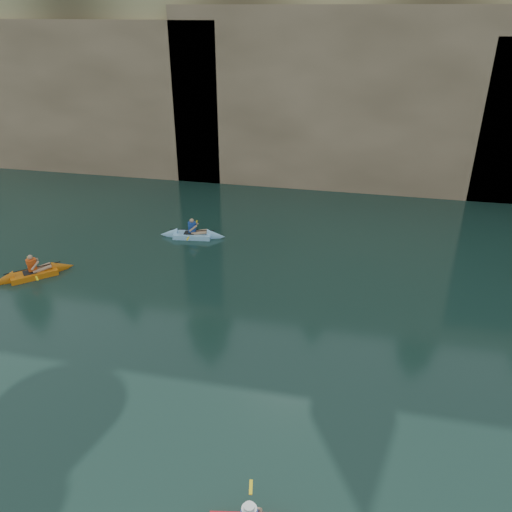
# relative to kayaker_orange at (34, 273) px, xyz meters

# --- Properties ---
(ground) EXTENTS (160.00, 160.00, 0.00)m
(ground) POSITION_rel_kayaker_orange_xyz_m (11.51, -6.89, -0.16)
(ground) COLOR black
(ground) RESTS_ON ground
(cliff) EXTENTS (70.00, 16.00, 12.00)m
(cliff) POSITION_rel_kayaker_orange_xyz_m (11.51, 23.11, 5.84)
(cliff) COLOR tan
(cliff) RESTS_ON ground
(cliff_slab_west) EXTENTS (26.00, 2.40, 10.56)m
(cliff_slab_west) POSITION_rel_kayaker_orange_xyz_m (-8.49, 15.71, 5.12)
(cliff_slab_west) COLOR tan
(cliff_slab_west) RESTS_ON ground
(cliff_slab_center) EXTENTS (24.00, 2.40, 11.40)m
(cliff_slab_center) POSITION_rel_kayaker_orange_xyz_m (13.51, 15.71, 5.54)
(cliff_slab_center) COLOR tan
(cliff_slab_center) RESTS_ON ground
(sea_cave_west) EXTENTS (4.50, 1.00, 4.00)m
(sea_cave_west) POSITION_rel_kayaker_orange_xyz_m (-6.49, 15.06, 1.84)
(sea_cave_west) COLOR black
(sea_cave_west) RESTS_ON ground
(sea_cave_center) EXTENTS (3.50, 1.00, 3.20)m
(sea_cave_center) POSITION_rel_kayaker_orange_xyz_m (7.51, 15.06, 1.44)
(sea_cave_center) COLOR black
(sea_cave_center) RESTS_ON ground
(sea_cave_east) EXTENTS (5.00, 1.00, 4.50)m
(sea_cave_east) POSITION_rel_kayaker_orange_xyz_m (21.51, 15.06, 2.09)
(sea_cave_east) COLOR black
(sea_cave_east) RESTS_ON ground
(kayaker_orange) EXTENTS (3.10, 3.00, 1.34)m
(kayaker_orange) POSITION_rel_kayaker_orange_xyz_m (0.00, 0.00, 0.00)
(kayaker_orange) COLOR orange
(kayaker_orange) RESTS_ON ground
(kayaker_ltblue_mid) EXTENTS (3.53, 2.57, 1.32)m
(kayaker_ltblue_mid) POSITION_rel_kayaker_orange_xyz_m (5.59, 5.58, -0.00)
(kayaker_ltblue_mid) COLOR #97D1FD
(kayaker_ltblue_mid) RESTS_ON ground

